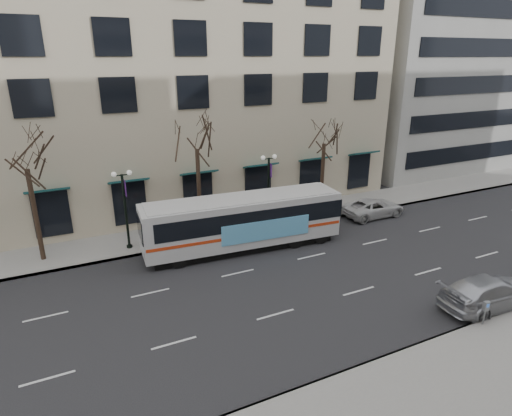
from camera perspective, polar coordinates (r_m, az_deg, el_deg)
ground at (r=22.99m, az=-0.14°, el=-11.13°), size 160.00×160.00×0.00m
sidewalk_far at (r=32.21m, az=0.98°, el=-1.57°), size 80.00×4.00×0.15m
building_hotel at (r=39.33m, az=-17.17°, el=19.26°), size 40.00×20.00×24.00m
building_office at (r=56.36m, az=22.52°, el=24.25°), size 25.00×20.00×35.00m
tree_far_left at (r=27.12m, az=-28.56°, el=6.53°), size 3.60×3.60×8.34m
tree_far_mid at (r=28.34m, az=-7.96°, el=9.64°), size 3.60×3.60×8.55m
tree_far_right at (r=32.84m, az=9.15°, el=10.11°), size 3.60×3.60×8.06m
lamp_post_left at (r=27.69m, az=-17.03°, el=0.21°), size 1.22×0.45×5.21m
lamp_post_right at (r=30.60m, az=1.70°, el=2.95°), size 1.22×0.45×5.21m
city_bus at (r=27.13m, az=-1.60°, el=-1.68°), size 12.86×3.70×3.44m
silver_car at (r=24.35m, az=28.69°, el=-9.80°), size 5.51×2.47×1.57m
white_pickup at (r=34.14m, az=15.38°, el=0.04°), size 4.95×2.29×1.37m
pay_station at (r=22.41m, az=28.31°, el=-11.65°), size 0.28×0.21×1.19m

